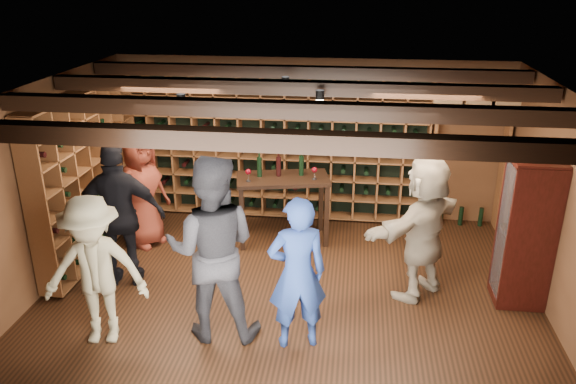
# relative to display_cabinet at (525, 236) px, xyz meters

# --- Properties ---
(ground) EXTENTS (6.00, 6.00, 0.00)m
(ground) POSITION_rel_display_cabinet_xyz_m (-2.71, -0.20, -0.86)
(ground) COLOR black
(ground) RESTS_ON ground
(room_shell) EXTENTS (6.00, 6.00, 6.00)m
(room_shell) POSITION_rel_display_cabinet_xyz_m (-2.71, -0.15, 1.56)
(room_shell) COLOR brown
(room_shell) RESTS_ON ground
(wine_rack_back) EXTENTS (4.65, 0.30, 2.20)m
(wine_rack_back) POSITION_rel_display_cabinet_xyz_m (-3.24, 2.13, 0.29)
(wine_rack_back) COLOR brown
(wine_rack_back) RESTS_ON ground
(wine_rack_left) EXTENTS (0.30, 2.65, 2.20)m
(wine_rack_left) POSITION_rel_display_cabinet_xyz_m (-5.54, 0.62, 0.29)
(wine_rack_left) COLOR brown
(wine_rack_left) RESTS_ON ground
(crate_shelf) EXTENTS (1.20, 0.32, 2.07)m
(crate_shelf) POSITION_rel_display_cabinet_xyz_m (-0.31, 2.12, 0.71)
(crate_shelf) COLOR brown
(crate_shelf) RESTS_ON ground
(display_cabinet) EXTENTS (0.55, 0.50, 1.75)m
(display_cabinet) POSITION_rel_display_cabinet_xyz_m (0.00, 0.00, 0.00)
(display_cabinet) COLOR #340E0A
(display_cabinet) RESTS_ON ground
(man_blue_shirt) EXTENTS (0.70, 0.55, 1.67)m
(man_blue_shirt) POSITION_rel_display_cabinet_xyz_m (-2.51, -1.16, -0.02)
(man_blue_shirt) COLOR navy
(man_blue_shirt) RESTS_ON ground
(man_grey_suit) EXTENTS (1.05, 0.85, 2.03)m
(man_grey_suit) POSITION_rel_display_cabinet_xyz_m (-3.41, -1.07, 0.16)
(man_grey_suit) COLOR black
(man_grey_suit) RESTS_ON ground
(guest_red_floral) EXTENTS (0.83, 0.95, 1.63)m
(guest_red_floral) POSITION_rel_display_cabinet_xyz_m (-4.94, 0.91, -0.04)
(guest_red_floral) COLOR maroon
(guest_red_floral) RESTS_ON ground
(guest_woman_black) EXTENTS (1.15, 0.64, 1.85)m
(guest_woman_black) POSITION_rel_display_cabinet_xyz_m (-4.79, -0.19, 0.07)
(guest_woman_black) COLOR black
(guest_woman_black) RESTS_ON ground
(guest_khaki) EXTENTS (1.15, 0.78, 1.65)m
(guest_khaki) POSITION_rel_display_cabinet_xyz_m (-4.59, -1.35, -0.03)
(guest_khaki) COLOR gray
(guest_khaki) RESTS_ON ground
(guest_beige) EXTENTS (1.48, 1.58, 1.77)m
(guest_beige) POSITION_rel_display_cabinet_xyz_m (-1.15, 0.02, 0.03)
(guest_beige) COLOR gray
(guest_beige) RESTS_ON ground
(tasting_table) EXTENTS (1.41, 0.91, 1.26)m
(tasting_table) POSITION_rel_display_cabinet_xyz_m (-2.99, 1.27, -0.00)
(tasting_table) COLOR black
(tasting_table) RESTS_ON ground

